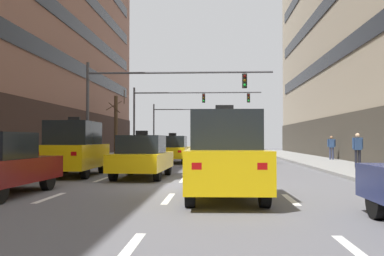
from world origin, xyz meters
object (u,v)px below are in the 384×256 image
taxi_driving_4 (224,156)px  traffic_signal_1 (180,105)px  taxi_driving_5 (173,150)px  car_driving_0 (149,148)px  taxi_driving_3 (142,157)px  traffic_signal_0 (148,92)px  taxi_driving_2 (74,149)px  pedestrian_0 (331,146)px  street_tree_0 (116,124)px  pedestrian_1 (358,148)px  traffic_signal_2 (181,118)px

taxi_driving_4 → traffic_signal_1: (-3.44, 29.46, 3.62)m
taxi_driving_5 → traffic_signal_1: bearing=92.5°
car_driving_0 → taxi_driving_4: taxi_driving_4 is taller
taxi_driving_3 → traffic_signal_0: bearing=97.5°
traffic_signal_0 → traffic_signal_1: traffic_signal_1 is taller
taxi_driving_2 → pedestrian_0: 18.06m
taxi_driving_3 → street_tree_0: 21.62m
taxi_driving_2 → taxi_driving_3: taxi_driving_2 is taller
pedestrian_0 → traffic_signal_1: bearing=135.0°
pedestrian_1 → taxi_driving_3: bearing=-154.8°
taxi_driving_3 → street_tree_0: size_ratio=0.79×
traffic_signal_0 → street_tree_0: size_ratio=1.97×
taxi_driving_5 → pedestrian_1: bearing=-32.9°
car_driving_0 → pedestrian_1: bearing=-51.1°
taxi_driving_5 → street_tree_0: street_tree_0 is taller
taxi_driving_3 → traffic_signal_1: size_ratio=0.37×
taxi_driving_4 → street_tree_0: street_tree_0 is taller
traffic_signal_2 → pedestrian_0: size_ratio=6.47×
pedestrian_0 → street_tree_0: bearing=154.2°
street_tree_0 → taxi_driving_3: bearing=-74.3°
taxi_driving_4 → traffic_signal_1: size_ratio=0.37×
traffic_signal_0 → traffic_signal_2: traffic_signal_0 is taller
traffic_signal_2 → taxi_driving_5: bearing=-86.5°
pedestrian_0 → pedestrian_1: 8.39m
traffic_signal_0 → pedestrian_1: size_ratio=6.75×
car_driving_0 → taxi_driving_5: bearing=-72.3°
taxi_driving_5 → taxi_driving_4: bearing=-80.0°
taxi_driving_3 → traffic_signal_2: traffic_signal_2 is taller
traffic_signal_2 → street_tree_0: traffic_signal_2 is taller
taxi_driving_2 → traffic_signal_1: size_ratio=0.38×
taxi_driving_3 → street_tree_0: (-5.81, 20.73, 1.99)m
pedestrian_1 → taxi_driving_4: bearing=-122.8°
taxi_driving_5 → pedestrian_0: 10.64m
taxi_driving_4 → street_tree_0: 27.88m
taxi_driving_2 → taxi_driving_3: 3.05m
taxi_driving_3 → pedestrian_0: taxi_driving_3 is taller
car_driving_0 → pedestrian_1: (12.36, -15.32, 0.31)m
car_driving_0 → street_tree_0: street_tree_0 is taller
car_driving_0 → taxi_driving_2: bearing=-90.4°
car_driving_0 → taxi_driving_5: taxi_driving_5 is taller
traffic_signal_1 → traffic_signal_2: traffic_signal_1 is taller
taxi_driving_3 → street_tree_0: bearing=105.7°
taxi_driving_3 → traffic_signal_1: (-0.44, 23.79, 3.88)m
taxi_driving_2 → traffic_signal_2: 36.30m
taxi_driving_5 → traffic_signal_1: (-0.58, 13.19, 3.85)m
traffic_signal_2 → car_driving_0: bearing=-94.5°
taxi_driving_4 → traffic_signal_0: 15.48m
car_driving_0 → street_tree_0: bearing=163.1°
taxi_driving_2 → pedestrian_0: taxi_driving_2 is taller
street_tree_0 → taxi_driving_2: bearing=-81.8°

